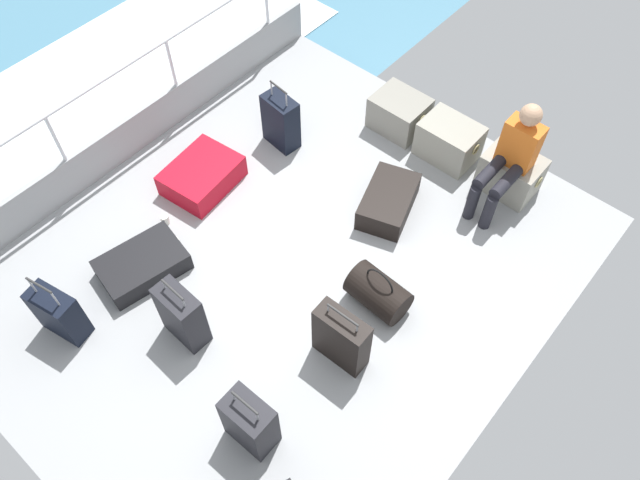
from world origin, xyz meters
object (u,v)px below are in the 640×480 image
(cargo_crate_2, at_px, (511,173))
(suitcase_8, at_px, (202,176))
(suitcase_7, at_px, (182,315))
(passenger_seated, at_px, (511,157))
(suitcase_3, at_px, (250,422))
(cargo_crate_1, at_px, (449,141))
(suitcase_0, at_px, (59,313))
(suitcase_6, at_px, (388,201))
(duffel_bag, at_px, (378,292))
(cargo_crate_0, at_px, (399,113))
(paper_cup, at_px, (165,219))
(suitcase_5, at_px, (281,122))
(suitcase_2, at_px, (341,338))
(suitcase_4, at_px, (142,265))

(cargo_crate_2, relative_size, suitcase_8, 0.75)
(suitcase_7, distance_m, suitcase_8, 1.67)
(passenger_seated, distance_m, suitcase_3, 3.28)
(cargo_crate_1, distance_m, suitcase_0, 4.02)
(suitcase_0, height_order, suitcase_6, suitcase_0)
(cargo_crate_1, bearing_deg, suitcase_6, -91.50)
(passenger_seated, distance_m, suitcase_6, 1.19)
(cargo_crate_1, relative_size, duffel_bag, 1.15)
(duffel_bag, bearing_deg, cargo_crate_2, 84.91)
(passenger_seated, distance_m, suitcase_0, 4.18)
(passenger_seated, bearing_deg, cargo_crate_0, 172.89)
(suitcase_8, distance_m, duffel_bag, 2.17)
(suitcase_6, distance_m, paper_cup, 2.16)
(cargo_crate_1, distance_m, suitcase_6, 0.98)
(cargo_crate_0, relative_size, cargo_crate_2, 1.00)
(cargo_crate_0, bearing_deg, passenger_seated, -7.11)
(passenger_seated, relative_size, suitcase_5, 1.48)
(suitcase_3, distance_m, suitcase_7, 1.07)
(cargo_crate_2, bearing_deg, suitcase_0, -117.87)
(cargo_crate_2, bearing_deg, suitcase_6, -126.04)
(cargo_crate_2, height_order, suitcase_3, suitcase_3)
(suitcase_0, relative_size, suitcase_5, 0.95)
(suitcase_2, xyz_separation_m, suitcase_3, (-0.08, -0.96, -0.02))
(suitcase_4, relative_size, suitcase_5, 1.11)
(cargo_crate_0, relative_size, passenger_seated, 0.52)
(suitcase_8, bearing_deg, suitcase_3, -34.72)
(suitcase_2, xyz_separation_m, suitcase_7, (-1.12, -0.70, 0.00))
(cargo_crate_0, xyz_separation_m, suitcase_8, (-0.99, -1.94, -0.07))
(cargo_crate_0, height_order, paper_cup, cargo_crate_0)
(passenger_seated, height_order, suitcase_5, passenger_seated)
(suitcase_2, relative_size, suitcase_6, 0.87)
(suitcase_6, xyz_separation_m, duffel_bag, (0.56, -0.89, 0.04))
(duffel_bag, bearing_deg, suitcase_3, -90.24)
(cargo_crate_1, bearing_deg, cargo_crate_2, 2.10)
(suitcase_0, distance_m, paper_cup, 1.33)
(suitcase_7, bearing_deg, passenger_seated, 67.99)
(cargo_crate_0, bearing_deg, cargo_crate_2, 0.85)
(suitcase_2, distance_m, suitcase_3, 0.96)
(suitcase_0, bearing_deg, suitcase_3, 11.53)
(suitcase_2, relative_size, suitcase_7, 0.96)
(suitcase_3, relative_size, suitcase_7, 0.95)
(suitcase_6, bearing_deg, suitcase_4, -121.77)
(cargo_crate_1, height_order, suitcase_5, suitcase_5)
(cargo_crate_2, relative_size, suitcase_3, 0.85)
(suitcase_5, distance_m, suitcase_6, 1.41)
(cargo_crate_2, bearing_deg, suitcase_7, -110.83)
(cargo_crate_2, distance_m, paper_cup, 3.39)
(suitcase_0, distance_m, suitcase_2, 2.35)
(suitcase_5, xyz_separation_m, paper_cup, (-0.12, -1.52, -0.24))
(suitcase_5, xyz_separation_m, suitcase_6, (1.40, 0.00, -0.17))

